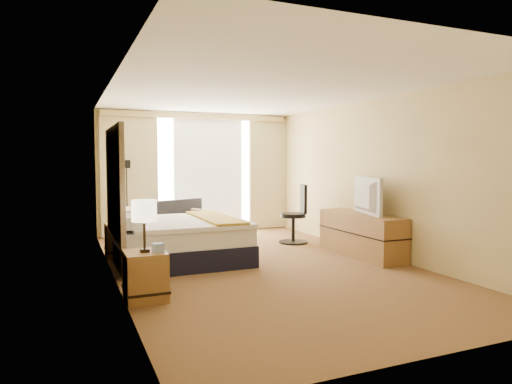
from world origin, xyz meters
name	(u,v)px	position (x,y,z in m)	size (l,w,h in m)	color
floor	(260,265)	(0.00, 0.00, 0.00)	(4.20, 7.00, 0.02)	#572419
ceiling	(260,91)	(0.00, 0.00, 2.60)	(4.20, 7.00, 0.02)	white
wall_back	(197,173)	(0.00, 3.50, 1.30)	(4.20, 0.02, 2.60)	beige
wall_front	(437,196)	(0.00, -3.50, 1.30)	(4.20, 0.02, 2.60)	beige
wall_left	(113,182)	(-2.10, 0.00, 1.30)	(0.02, 7.00, 2.60)	beige
wall_right	(375,177)	(2.10, 0.00, 1.30)	(0.02, 7.00, 2.60)	beige
headboard	(115,182)	(-2.06, 0.20, 1.28)	(0.06, 1.85, 1.50)	black
nightstand_left	(145,275)	(-1.87, -1.05, 0.28)	(0.45, 0.52, 0.55)	brown
nightstand_right	(120,240)	(-1.87, 1.45, 0.28)	(0.45, 0.52, 0.55)	brown
media_dresser	(361,234)	(1.83, 0.00, 0.35)	(0.50, 1.80, 0.70)	brown
window	(208,172)	(0.25, 3.47, 1.32)	(2.30, 0.02, 2.30)	silver
curtains	(198,168)	(0.00, 3.39, 1.41)	(4.12, 0.19, 2.56)	#CABB8E
bed	(179,240)	(-1.06, 0.70, 0.34)	(1.93, 1.76, 0.94)	black
loveseat	(186,226)	(-0.44, 2.76, 0.26)	(1.41, 1.12, 0.78)	#501F16
floor_lamp	(127,183)	(-1.55, 3.07, 1.12)	(0.20, 0.20, 1.59)	black
desk_chair	(296,217)	(1.38, 1.43, 0.50)	(0.55, 0.55, 1.12)	black
lamp_left	(144,212)	(-1.88, -1.09, 1.00)	(0.28, 0.28, 0.59)	black
lamp_right	(116,196)	(-1.92, 1.40, 1.00)	(0.28, 0.28, 0.58)	black
tissue_box	(158,248)	(-1.74, -1.16, 0.60)	(0.11, 0.11, 0.10)	#92ADE2
telephone	(120,221)	(-1.86, 1.56, 0.58)	(0.17, 0.13, 0.06)	black
television	(362,196)	(1.78, -0.07, 1.00)	(1.05, 0.14, 0.60)	black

